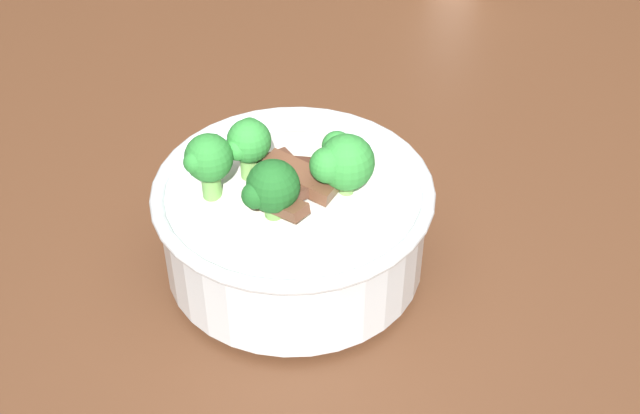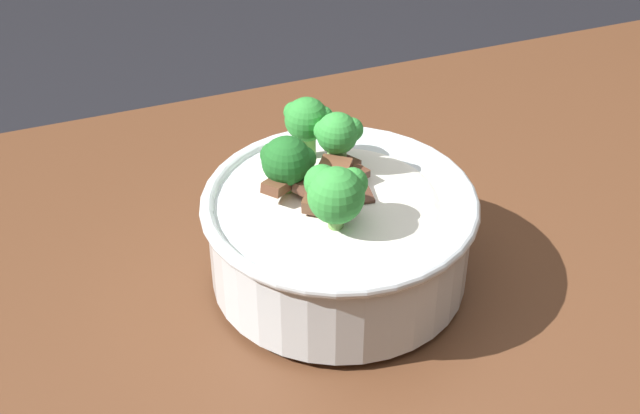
# 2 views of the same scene
# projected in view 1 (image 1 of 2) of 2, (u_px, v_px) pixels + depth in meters

# --- Properties ---
(dining_table) EXTENTS (1.38, 0.94, 0.81)m
(dining_table) POSITION_uv_depth(u_px,v_px,m) (390.00, 272.00, 0.94)
(dining_table) COLOR #56331E
(dining_table) RESTS_ON ground
(rice_bowl) EXTENTS (0.23, 0.23, 0.15)m
(rice_bowl) POSITION_uv_depth(u_px,v_px,m) (293.00, 213.00, 0.73)
(rice_bowl) COLOR silver
(rice_bowl) RESTS_ON dining_table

